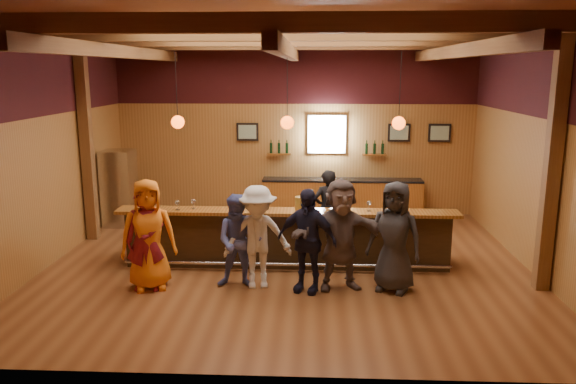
% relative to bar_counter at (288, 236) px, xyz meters
% --- Properties ---
extents(room, '(9.04, 9.00, 4.52)m').
position_rel_bar_counter_xyz_m(room, '(-0.02, -0.09, 2.69)').
color(room, brown).
rests_on(room, ground).
extents(bar_counter, '(6.30, 1.07, 1.11)m').
position_rel_bar_counter_xyz_m(bar_counter, '(0.00, 0.00, 0.00)').
color(bar_counter, black).
rests_on(bar_counter, ground).
extents(back_bar_cabinet, '(4.00, 0.52, 0.95)m').
position_rel_bar_counter_xyz_m(back_bar_cabinet, '(1.18, 3.57, -0.05)').
color(back_bar_cabinet, brown).
rests_on(back_bar_cabinet, ground).
extents(window, '(0.95, 0.09, 0.95)m').
position_rel_bar_counter_xyz_m(window, '(0.78, 3.80, 1.53)').
color(window, silver).
rests_on(window, room).
extents(framed_pictures, '(5.35, 0.05, 0.45)m').
position_rel_bar_counter_xyz_m(framed_pictures, '(1.65, 3.79, 1.58)').
color(framed_pictures, black).
rests_on(framed_pictures, room).
extents(wine_shelves, '(3.00, 0.18, 0.30)m').
position_rel_bar_counter_xyz_m(wine_shelves, '(0.78, 3.73, 1.10)').
color(wine_shelves, brown).
rests_on(wine_shelves, room).
extents(pendant_lights, '(4.24, 0.24, 1.37)m').
position_rel_bar_counter_xyz_m(pendant_lights, '(-0.02, -0.15, 2.19)').
color(pendant_lights, black).
rests_on(pendant_lights, room).
extents(stainless_fridge, '(0.70, 0.70, 1.80)m').
position_rel_bar_counter_xyz_m(stainless_fridge, '(-4.12, 2.45, 0.38)').
color(stainless_fridge, silver).
rests_on(stainless_fridge, ground).
extents(customer_orange, '(1.06, 0.86, 1.88)m').
position_rel_bar_counter_xyz_m(customer_orange, '(-2.28, -1.42, 0.42)').
color(customer_orange, orange).
rests_on(customer_orange, ground).
extents(customer_redvest, '(0.66, 0.47, 1.73)m').
position_rel_bar_counter_xyz_m(customer_redvest, '(-2.31, -1.51, 0.34)').
color(customer_redvest, maroon).
rests_on(customer_redvest, ground).
extents(customer_denim, '(0.79, 0.62, 1.61)m').
position_rel_bar_counter_xyz_m(customer_denim, '(-0.77, -1.29, 0.28)').
color(customer_denim, '#525DA5').
rests_on(customer_denim, ground).
extents(customer_white, '(1.22, 0.80, 1.77)m').
position_rel_bar_counter_xyz_m(customer_white, '(-0.46, -1.30, 0.36)').
color(customer_white, silver).
rests_on(customer_white, ground).
extents(customer_navy, '(1.12, 0.76, 1.76)m').
position_rel_bar_counter_xyz_m(customer_navy, '(0.37, -1.43, 0.36)').
color(customer_navy, black).
rests_on(customer_navy, ground).
extents(customer_brown, '(1.83, 0.94, 1.89)m').
position_rel_bar_counter_xyz_m(customer_brown, '(0.93, -1.28, 0.42)').
color(customer_brown, '#61514D').
rests_on(customer_brown, ground).
extents(customer_dark, '(1.07, 0.91, 1.86)m').
position_rel_bar_counter_xyz_m(customer_dark, '(1.82, -1.33, 0.41)').
color(customer_dark, '#2B2A2D').
rests_on(customer_dark, ground).
extents(bartender, '(0.71, 0.61, 1.65)m').
position_rel_bar_counter_xyz_m(bartender, '(0.75, 0.90, 0.30)').
color(bartender, black).
rests_on(bartender, ground).
extents(ice_bucket, '(0.22, 0.22, 0.24)m').
position_rel_bar_counter_xyz_m(ice_bucket, '(0.24, -0.27, 0.71)').
color(ice_bucket, olive).
rests_on(ice_bucket, bar_counter).
extents(bottle_a, '(0.08, 0.08, 0.38)m').
position_rel_bar_counter_xyz_m(bottle_a, '(0.45, -0.27, 0.74)').
color(bottle_a, black).
rests_on(bottle_a, bar_counter).
extents(bottle_b, '(0.08, 0.08, 0.36)m').
position_rel_bar_counter_xyz_m(bottle_b, '(0.99, -0.17, 0.73)').
color(bottle_b, black).
rests_on(bottle_b, bar_counter).
extents(glass_a, '(0.07, 0.07, 0.16)m').
position_rel_bar_counter_xyz_m(glass_a, '(-2.76, -0.39, 0.70)').
color(glass_a, silver).
rests_on(glass_a, bar_counter).
extents(glass_b, '(0.08, 0.08, 0.19)m').
position_rel_bar_counter_xyz_m(glass_b, '(-2.02, -0.40, 0.72)').
color(glass_b, silver).
rests_on(glass_b, bar_counter).
extents(glass_c, '(0.08, 0.08, 0.18)m').
position_rel_bar_counter_xyz_m(glass_c, '(-1.76, -0.28, 0.72)').
color(glass_c, silver).
rests_on(glass_c, bar_counter).
extents(glass_d, '(0.07, 0.07, 0.16)m').
position_rel_bar_counter_xyz_m(glass_d, '(-0.86, -0.32, 0.71)').
color(glass_d, silver).
rests_on(glass_d, bar_counter).
extents(glass_e, '(0.07, 0.07, 0.16)m').
position_rel_bar_counter_xyz_m(glass_e, '(-0.37, -0.30, 0.70)').
color(glass_e, silver).
rests_on(glass_e, bar_counter).
extents(glass_f, '(0.08, 0.08, 0.19)m').
position_rel_bar_counter_xyz_m(glass_f, '(1.02, -0.29, 0.72)').
color(glass_f, silver).
rests_on(glass_f, bar_counter).
extents(glass_g, '(0.09, 0.09, 0.20)m').
position_rel_bar_counter_xyz_m(glass_g, '(1.48, -0.32, 0.73)').
color(glass_g, silver).
rests_on(glass_g, bar_counter).
extents(glass_h, '(0.08, 0.08, 0.18)m').
position_rel_bar_counter_xyz_m(glass_h, '(1.89, -0.31, 0.71)').
color(glass_h, silver).
rests_on(glass_h, bar_counter).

